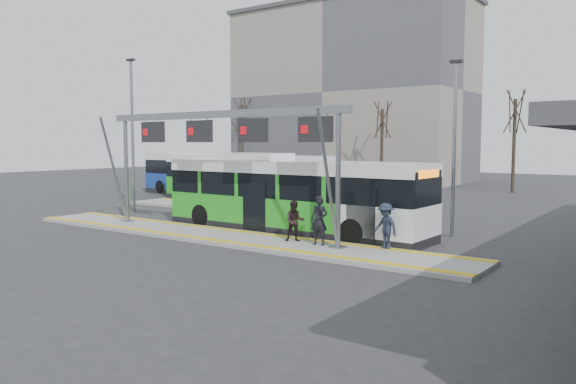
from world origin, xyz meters
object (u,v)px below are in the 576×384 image
(gantry, at_px, (218,136))
(passenger_b, at_px, (295,221))
(passenger_c, at_px, (385,226))
(passenger_a, at_px, (319,221))
(hero_bus, at_px, (291,196))

(gantry, height_order, passenger_b, gantry)
(passenger_c, bearing_deg, passenger_b, -149.45)
(gantry, height_order, passenger_c, gantry)
(passenger_b, xyz_separation_m, passenger_c, (3.58, 0.63, 0.04))
(passenger_b, bearing_deg, passenger_a, -41.71)
(gantry, distance_m, hero_bus, 4.26)
(hero_bus, relative_size, passenger_b, 8.03)
(passenger_b, bearing_deg, hero_bus, 90.69)
(passenger_a, height_order, passenger_b, passenger_a)
(hero_bus, distance_m, passenger_c, 5.92)
(passenger_b, bearing_deg, passenger_c, -27.22)
(passenger_a, relative_size, passenger_c, 1.10)
(hero_bus, distance_m, passenger_b, 3.30)
(passenger_a, xyz_separation_m, passenger_c, (2.39, 0.72, -0.09))
(hero_bus, height_order, passenger_c, hero_bus)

